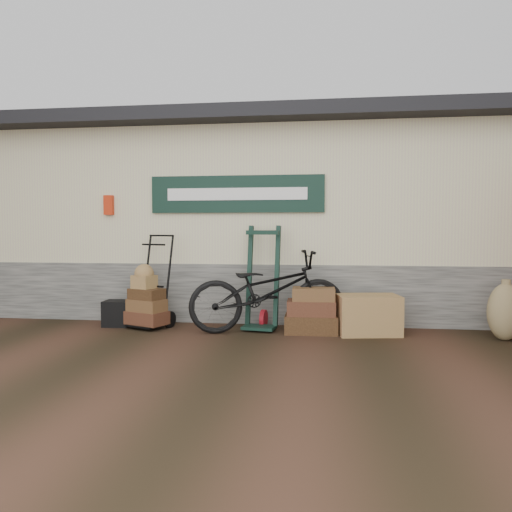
{
  "coord_description": "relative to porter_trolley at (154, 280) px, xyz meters",
  "views": [
    {
      "loc": [
        0.98,
        -6.38,
        1.42
      ],
      "look_at": [
        0.0,
        0.9,
        1.03
      ],
      "focal_mm": 35.0,
      "sensor_mm": 36.0,
      "label": 1
    }
  ],
  "objects": [
    {
      "name": "porter_trolley",
      "position": [
        0.0,
        0.0,
        0.0
      ],
      "size": [
        0.83,
        0.74,
        1.38
      ],
      "primitive_type": null,
      "rotation": [
        0.0,
        0.0,
        -0.4
      ],
      "color": "black",
      "rests_on": "ground"
    },
    {
      "name": "green_barrow",
      "position": [
        1.59,
        0.04,
        0.05
      ],
      "size": [
        0.59,
        0.53,
        1.47
      ],
      "primitive_type": null,
      "rotation": [
        0.0,
        0.0,
        -0.15
      ],
      "color": "black",
      "rests_on": "ground"
    },
    {
      "name": "bicycle",
      "position": [
        1.69,
        -0.18,
        -0.06
      ],
      "size": [
        1.3,
        2.29,
        1.26
      ],
      "primitive_type": "imported",
      "rotation": [
        0.0,
        0.0,
        1.84
      ],
      "color": "black",
      "rests_on": "ground"
    },
    {
      "name": "black_trunk",
      "position": [
        -0.55,
        -0.03,
        -0.5
      ],
      "size": [
        0.4,
        0.35,
        0.38
      ],
      "primitive_type": "cube",
      "rotation": [
        0.0,
        0.0,
        0.06
      ],
      "color": "black",
      "rests_on": "ground"
    },
    {
      "name": "ground",
      "position": [
        1.47,
        -0.61,
        -0.69
      ],
      "size": [
        80.0,
        80.0,
        0.0
      ],
      "primitive_type": "plane",
      "color": "black",
      "rests_on": "ground"
    },
    {
      "name": "wicker_hamper",
      "position": [
        3.06,
        -0.13,
        -0.42
      ],
      "size": [
        0.89,
        0.66,
        0.53
      ],
      "primitive_type": "cube",
      "rotation": [
        0.0,
        0.0,
        0.16
      ],
      "color": "olive",
      "rests_on": "ground"
    },
    {
      "name": "burlap_sack_left",
      "position": [
        4.77,
        -0.29,
        -0.32
      ],
      "size": [
        0.54,
        0.49,
        0.74
      ],
      "primitive_type": "ellipsoid",
      "rotation": [
        0.0,
        0.0,
        0.25
      ],
      "color": "olive",
      "rests_on": "ground"
    },
    {
      "name": "suitcase_stack",
      "position": [
        2.29,
        -0.14,
        -0.37
      ],
      "size": [
        0.73,
        0.47,
        0.64
      ],
      "primitive_type": null,
      "rotation": [
        0.0,
        0.0,
        0.02
      ],
      "color": "#341F10",
      "rests_on": "ground"
    },
    {
      "name": "station_building",
      "position": [
        1.46,
        2.13,
        0.93
      ],
      "size": [
        14.4,
        4.1,
        3.2
      ],
      "color": "#4C4C47",
      "rests_on": "ground"
    }
  ]
}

